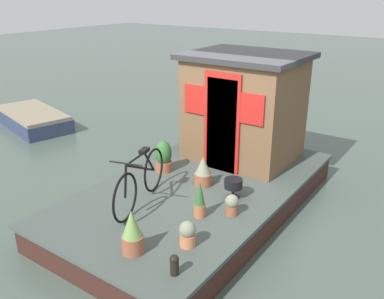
% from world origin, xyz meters
% --- Properties ---
extents(ground_plane, '(60.00, 60.00, 0.00)m').
position_xyz_m(ground_plane, '(0.00, 0.00, 0.00)').
color(ground_plane, '#47564C').
extents(houseboat_deck, '(5.28, 2.91, 0.47)m').
position_xyz_m(houseboat_deck, '(0.00, 0.00, 0.24)').
color(houseboat_deck, '#424C47').
rests_on(houseboat_deck, ground_plane).
extents(houseboat_cabin, '(1.81, 2.12, 2.02)m').
position_xyz_m(houseboat_cabin, '(1.53, 0.00, 1.50)').
color(houseboat_cabin, brown).
rests_on(houseboat_cabin, houseboat_deck).
extents(bicycle, '(1.67, 0.63, 0.87)m').
position_xyz_m(bicycle, '(-1.08, 0.34, 0.87)').
color(bicycle, black).
rests_on(bicycle, houseboat_deck).
extents(potted_plant_fern, '(0.20, 0.20, 0.32)m').
position_xyz_m(potted_plant_fern, '(-0.56, -0.97, 0.64)').
color(potted_plant_fern, '#935138').
rests_on(potted_plant_fern, houseboat_deck).
extents(potted_plant_lavender, '(0.28, 0.28, 0.60)m').
position_xyz_m(potted_plant_lavender, '(-2.09, -0.41, 0.76)').
color(potted_plant_lavender, '#935138').
rests_on(potted_plant_lavender, houseboat_deck).
extents(potted_plant_basil, '(0.22, 0.22, 0.36)m').
position_xyz_m(potted_plant_basil, '(-1.58, -0.90, 0.65)').
color(potted_plant_basil, '#C6754C').
rests_on(potted_plant_basil, houseboat_deck).
extents(potted_plant_rosemary, '(0.17, 0.17, 0.57)m').
position_xyz_m(potted_plant_rosemary, '(-0.87, -0.61, 0.74)').
color(potted_plant_rosemary, '#B2603D').
rests_on(potted_plant_rosemary, houseboat_deck).
extents(potted_plant_ivy, '(0.31, 0.31, 0.58)m').
position_xyz_m(potted_plant_ivy, '(0.09, 0.84, 0.74)').
color(potted_plant_ivy, '#935138').
rests_on(potted_plant_ivy, houseboat_deck).
extents(potted_plant_sage, '(0.30, 0.30, 0.52)m').
position_xyz_m(potted_plant_sage, '(0.02, -0.07, 0.72)').
color(potted_plant_sage, '#935138').
rests_on(potted_plant_sage, houseboat_deck).
extents(charcoal_grill, '(0.29, 0.29, 0.33)m').
position_xyz_m(charcoal_grill, '(-0.10, -0.73, 0.71)').
color(charcoal_grill, black).
rests_on(charcoal_grill, houseboat_deck).
extents(mooring_bollard, '(0.11, 0.11, 0.26)m').
position_xyz_m(mooring_bollard, '(-2.13, -1.11, 0.62)').
color(mooring_bollard, black).
rests_on(mooring_bollard, houseboat_deck).
extents(dinghy_boat, '(1.84, 2.84, 0.45)m').
position_xyz_m(dinghy_boat, '(1.17, 6.36, 0.22)').
color(dinghy_boat, '#2D3856').
rests_on(dinghy_boat, ground_plane).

